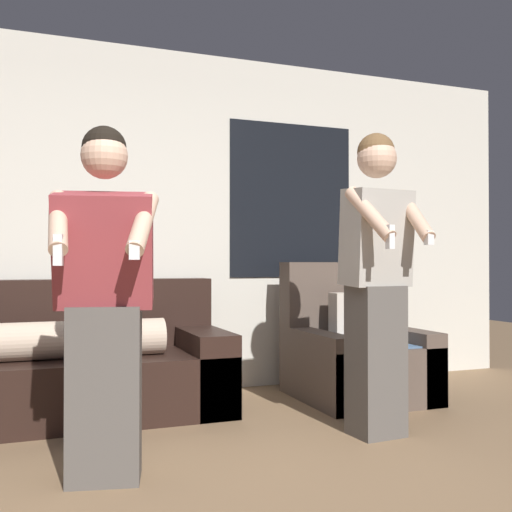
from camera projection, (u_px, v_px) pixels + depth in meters
wall_back at (137, 220)px, 4.64m from camera, size 6.84×0.07×2.70m
couch at (78, 369)px, 4.00m from camera, size 1.97×0.92×0.90m
armchair at (354, 355)px, 4.55m from camera, size 0.89×0.94×1.02m
person_left at (105, 303)px, 2.78m from camera, size 0.51×0.57×1.65m
person_right at (377, 277)px, 3.53m from camera, size 0.45×0.49×1.79m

